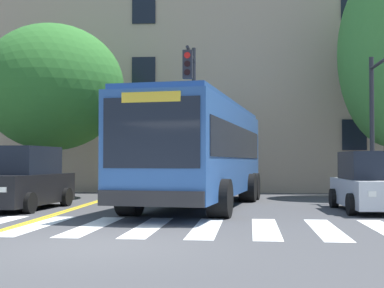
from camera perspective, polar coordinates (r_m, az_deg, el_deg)
The scene contains 10 objects.
ground_plane at distance 9.62m, azimuth -10.37°, elevation -10.61°, with size 120.00×120.00×0.00m, color #424244.
crosswalk at distance 12.41m, azimuth -10.55°, elevation -8.60°, with size 16.19×4.39×0.01m.
lane_line_yellow_inner at distance 26.42m, azimuth -6.68°, elevation -5.00°, with size 0.12×36.00×0.01m, color gold.
lane_line_yellow_outer at distance 26.39m, azimuth -6.33°, elevation -5.00°, with size 0.12×36.00×0.01m, color gold.
city_bus at distance 17.32m, azimuth 0.93°, elevation -0.70°, with size 4.27×10.84×3.32m.
car_black_near_lane at distance 17.20m, azimuth -17.51°, elevation -3.73°, with size 2.24×4.23×1.92m.
car_silver_far_lane at distance 16.53m, azimuth 18.56°, elevation -4.06°, with size 1.92×3.93×1.75m.
traffic_light_overhead at distance 20.36m, azimuth -0.06°, elevation 5.12°, with size 0.35×2.75×6.00m.
street_tree_curbside_small at distance 21.93m, azimuth -14.65°, elevation 5.83°, with size 6.40×6.09×6.88m.
building_facade at distance 29.84m, azimuth 5.59°, elevation 5.61°, with size 36.26×9.95×10.65m.
Camera 1 is at (2.35, -9.21, 1.48)m, focal length 50.00 mm.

